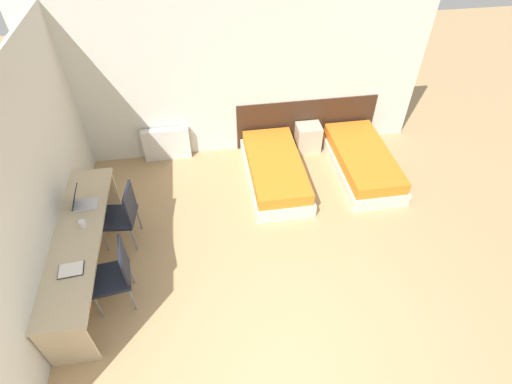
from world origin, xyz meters
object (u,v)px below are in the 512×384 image
Objects in this scene: bed_near_door at (362,162)px; bed_near_window at (275,171)px; chair_near_laptop at (123,213)px; chair_near_notebook at (115,273)px; nightstand at (308,138)px; laptop at (82,202)px.

bed_near_window is at bearing 180.00° from bed_near_door.
chair_near_notebook is (-0.00, -0.97, 0.00)m from chair_near_laptop.
nightstand is 1.54× the size of laptop.
laptop is at bearing 107.56° from chair_near_notebook.
bed_near_window is 1.48m from bed_near_door.
chair_near_notebook is at bearing -140.17° from bed_near_window.
chair_near_laptop is at bearing -157.83° from bed_near_window.
chair_near_laptop reaches higher than nightstand.
laptop reaches higher than bed_near_door.
nightstand is at bearing 34.36° from chair_near_notebook.
bed_near_window is 1.94× the size of chair_near_notebook.
chair_near_notebook is at bearing -67.36° from laptop.
laptop is at bearing -168.04° from bed_near_door.
chair_near_laptop is 1.00× the size of chair_near_notebook.
nightstand is 4.03m from chair_near_notebook.
bed_near_window is at bearing 28.65° from chair_near_laptop.
chair_near_laptop reaches higher than bed_near_door.
chair_near_laptop reaches higher than bed_near_window.
chair_near_notebook is (-3.76, -1.90, 0.33)m from bed_near_door.
chair_near_laptop is (-3.76, -0.93, 0.33)m from bed_near_door.
bed_near_window is 1.00× the size of bed_near_door.
bed_near_door is 1.94× the size of chair_near_notebook.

